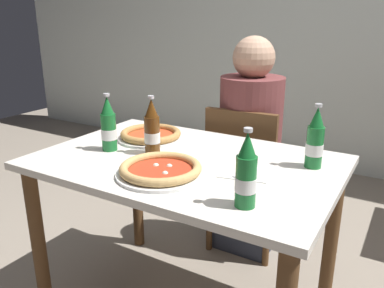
% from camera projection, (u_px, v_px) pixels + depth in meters
% --- Properties ---
extents(back_wall_tiled, '(7.00, 0.10, 2.60)m').
position_uv_depth(back_wall_tiled, '(325.00, 16.00, 3.21)').
color(back_wall_tiled, silver).
rests_on(back_wall_tiled, ground_plane).
extents(dining_table_main, '(1.20, 0.80, 0.75)m').
position_uv_depth(dining_table_main, '(186.00, 185.00, 1.62)').
color(dining_table_main, silver).
rests_on(dining_table_main, ground_plane).
extents(chair_behind_table, '(0.42, 0.42, 0.85)m').
position_uv_depth(chair_behind_table, '(246.00, 172.00, 2.16)').
color(chair_behind_table, brown).
rests_on(chair_behind_table, ground_plane).
extents(diner_seated, '(0.34, 0.34, 1.21)m').
position_uv_depth(diner_seated, '(249.00, 152.00, 2.17)').
color(diner_seated, '#2D3342').
rests_on(diner_seated, ground_plane).
extents(pizza_margherita_near, '(0.33, 0.33, 0.04)m').
position_uv_depth(pizza_margherita_near, '(161.00, 170.00, 1.41)').
color(pizza_margherita_near, white).
rests_on(pizza_margherita_near, dining_table_main).
extents(pizza_marinara_far, '(0.31, 0.31, 0.04)m').
position_uv_depth(pizza_marinara_far, '(151.00, 135.00, 1.83)').
color(pizza_marinara_far, white).
rests_on(pizza_marinara_far, dining_table_main).
extents(beer_bottle_left, '(0.07, 0.07, 0.25)m').
position_uv_depth(beer_bottle_left, '(152.00, 130.00, 1.61)').
color(beer_bottle_left, '#512D0F').
rests_on(beer_bottle_left, dining_table_main).
extents(beer_bottle_center, '(0.07, 0.07, 0.25)m').
position_uv_depth(beer_bottle_center, '(246.00, 174.00, 1.16)').
color(beer_bottle_center, '#196B2D').
rests_on(beer_bottle_center, dining_table_main).
extents(beer_bottle_right, '(0.07, 0.07, 0.25)m').
position_uv_depth(beer_bottle_right, '(315.00, 141.00, 1.47)').
color(beer_bottle_right, '#196B2D').
rests_on(beer_bottle_right, dining_table_main).
extents(beer_bottle_extra, '(0.07, 0.07, 0.25)m').
position_uv_depth(beer_bottle_extra, '(109.00, 127.00, 1.66)').
color(beer_bottle_extra, '#196B2D').
rests_on(beer_bottle_extra, dining_table_main).
extents(napkin_with_cutlery, '(0.21, 0.21, 0.01)m').
position_uv_depth(napkin_with_cutlery, '(246.00, 170.00, 1.46)').
color(napkin_with_cutlery, white).
rests_on(napkin_with_cutlery, dining_table_main).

